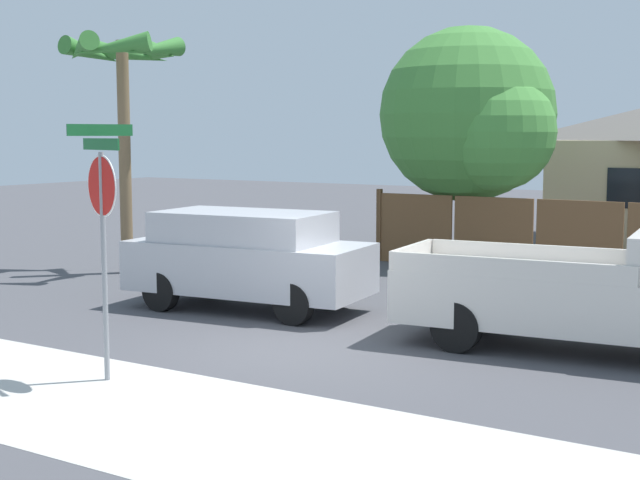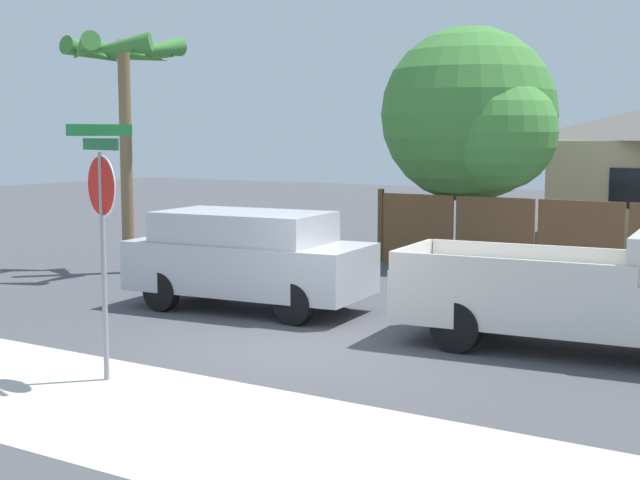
% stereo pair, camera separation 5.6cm
% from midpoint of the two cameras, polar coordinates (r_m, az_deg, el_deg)
% --- Properties ---
extents(ground_plane, '(80.00, 80.00, 0.00)m').
position_cam_midpoint_polar(ground_plane, '(13.62, -1.24, -6.96)').
color(ground_plane, '#47474C').
extents(sidewalk_strip, '(36.00, 3.20, 0.01)m').
position_cam_midpoint_polar(sidewalk_strip, '(10.89, -11.81, -10.62)').
color(sidewalk_strip, beige).
rests_on(sidewalk_strip, ground).
extents(wooden_fence, '(12.41, 0.12, 1.85)m').
position_cam_midpoint_polar(wooden_fence, '(20.79, 18.86, -0.11)').
color(wooden_fence, brown).
rests_on(wooden_fence, ground).
extents(oak_tree, '(4.66, 4.43, 5.96)m').
position_cam_midpoint_polar(oak_tree, '(22.85, 9.71, 7.67)').
color(oak_tree, brown).
rests_on(oak_tree, ground).
extents(palm_tree, '(2.70, 2.90, 5.47)m').
position_cam_midpoint_polar(palm_tree, '(21.26, -12.60, 10.55)').
color(palm_tree, brown).
rests_on(palm_tree, ground).
extents(red_suv, '(4.62, 2.36, 1.82)m').
position_cam_midpoint_polar(red_suv, '(16.52, -4.76, -1.07)').
color(red_suv, '#B7B7BC').
rests_on(red_suv, ground).
extents(orange_pickup, '(5.76, 2.46, 1.83)m').
position_cam_midpoint_polar(orange_pickup, '(13.76, 17.62, -3.33)').
color(orange_pickup, silver).
rests_on(orange_pickup, ground).
extents(stop_sign, '(0.96, 0.86, 3.36)m').
position_cam_midpoint_polar(stop_sign, '(11.87, -13.88, 2.12)').
color(stop_sign, gray).
rests_on(stop_sign, ground).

